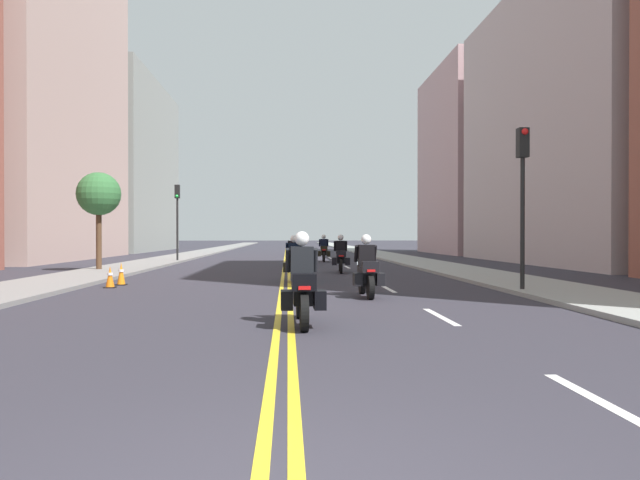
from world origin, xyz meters
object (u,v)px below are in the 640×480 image
object	(u,v)px
motorcycle_0	(302,288)
traffic_cone_1	(110,277)
motorcycle_1	(367,272)
motorcycle_2	(294,262)
motorcycle_4	(293,253)
traffic_light_far	(177,209)
traffic_light_near	(523,178)
motorcycle_5	(324,251)
traffic_cone_0	(121,274)
motorcycle_3	(341,257)
street_tree_0	(99,195)

from	to	relation	value
motorcycle_0	traffic_cone_1	world-z (taller)	motorcycle_0
motorcycle_1	motorcycle_2	world-z (taller)	motorcycle_1
motorcycle_4	traffic_light_far	xyz separation A→B (m)	(-6.83, 4.64, 2.51)
motorcycle_1	traffic_light_near	distance (m)	5.10
motorcycle_5	motorcycle_2	bearing A→B (deg)	-95.64
traffic_cone_1	motorcycle_5	bearing A→B (deg)	66.36
motorcycle_2	motorcycle_5	bearing A→B (deg)	82.30
motorcycle_5	traffic_cone_0	xyz separation A→B (m)	(-7.49, -16.28, -0.31)
motorcycle_3	traffic_light_far	bearing A→B (deg)	133.76
traffic_cone_1	traffic_light_far	distance (m)	17.49
motorcycle_3	street_tree_0	xyz separation A→B (m)	(-10.51, 1.22, 2.69)
motorcycle_5	traffic_light_near	bearing A→B (deg)	-76.02
motorcycle_0	motorcycle_3	size ratio (longest dim) A/B	1.02
motorcycle_0	motorcycle_5	distance (m)	25.09
motorcycle_3	street_tree_0	size ratio (longest dim) A/B	0.50
motorcycle_3	motorcycle_5	world-z (taller)	motorcycle_5
motorcycle_3	motorcycle_5	size ratio (longest dim) A/B	0.98
motorcycle_4	street_tree_0	bearing A→B (deg)	-150.08
traffic_light_near	traffic_light_far	xyz separation A→B (m)	(-12.96, 19.58, 0.02)
motorcycle_3	traffic_light_near	bearing A→B (deg)	-62.49
motorcycle_4	traffic_cone_1	distance (m)	13.79
motorcycle_1	motorcycle_4	world-z (taller)	motorcycle_1
traffic_cone_1	traffic_light_far	size ratio (longest dim) A/B	0.14
motorcycle_0	traffic_light_near	bearing A→B (deg)	39.86
street_tree_0	motorcycle_0	bearing A→B (deg)	-61.81
motorcycle_0	traffic_cone_0	bearing A→B (deg)	121.10
traffic_cone_1	traffic_light_near	xyz separation A→B (m)	(11.79, -2.36, 2.82)
motorcycle_0	motorcycle_2	xyz separation A→B (m)	(-0.03, 10.01, 0.01)
traffic_cone_0	motorcycle_1	bearing A→B (deg)	-28.87
motorcycle_2	motorcycle_1	bearing A→B (deg)	-71.53
motorcycle_0	traffic_light_near	xyz separation A→B (m)	(6.16, 5.40, 2.49)
motorcycle_1	motorcycle_3	xyz separation A→B (m)	(0.23, 9.96, 0.03)
traffic_cone_0	traffic_cone_1	world-z (taller)	traffic_cone_0
motorcycle_1	motorcycle_5	world-z (taller)	motorcycle_5
motorcycle_3	traffic_cone_0	size ratio (longest dim) A/B	2.98
traffic_light_near	traffic_light_far	world-z (taller)	traffic_light_far
motorcycle_0	motorcycle_5	world-z (taller)	motorcycle_0
motorcycle_0	motorcycle_1	size ratio (longest dim) A/B	1.07
traffic_light_near	traffic_cone_1	bearing A→B (deg)	168.67
motorcycle_1	street_tree_0	bearing A→B (deg)	131.62
motorcycle_3	motorcycle_5	xyz separation A→B (m)	(-0.08, 10.36, -0.00)
motorcycle_1	motorcycle_4	size ratio (longest dim) A/B	0.94
traffic_cone_0	traffic_light_far	bearing A→B (deg)	94.35
motorcycle_2	motorcycle_3	distance (m)	5.06
motorcycle_1	motorcycle_3	size ratio (longest dim) A/B	0.95
motorcycle_5	traffic_cone_0	distance (m)	17.92
motorcycle_1	traffic_light_far	distance (m)	22.17
motorcycle_5	traffic_cone_0	size ratio (longest dim) A/B	3.04
traffic_cone_1	traffic_light_far	bearing A→B (deg)	93.90
motorcycle_0	street_tree_0	distance (m)	18.21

